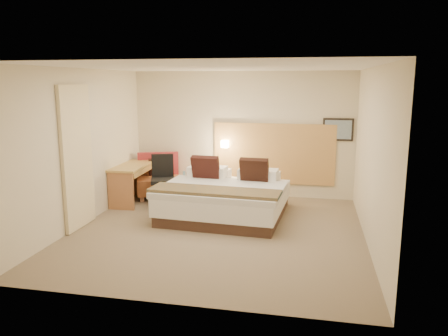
% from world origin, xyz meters
% --- Properties ---
extents(floor, '(4.80, 5.00, 0.02)m').
position_xyz_m(floor, '(0.00, 0.00, -0.01)').
color(floor, '#796751').
rests_on(floor, ground).
extents(ceiling, '(4.80, 5.00, 0.02)m').
position_xyz_m(ceiling, '(0.00, 0.00, 2.71)').
color(ceiling, white).
rests_on(ceiling, floor).
extents(wall_back, '(4.80, 0.02, 2.70)m').
position_xyz_m(wall_back, '(0.00, 2.51, 1.35)').
color(wall_back, beige).
rests_on(wall_back, floor).
extents(wall_front, '(4.80, 0.02, 2.70)m').
position_xyz_m(wall_front, '(0.00, -2.51, 1.35)').
color(wall_front, beige).
rests_on(wall_front, floor).
extents(wall_left, '(0.02, 5.00, 2.70)m').
position_xyz_m(wall_left, '(-2.41, 0.00, 1.35)').
color(wall_left, beige).
rests_on(wall_left, floor).
extents(wall_right, '(0.02, 5.00, 2.70)m').
position_xyz_m(wall_right, '(2.41, 0.00, 1.35)').
color(wall_right, beige).
rests_on(wall_right, floor).
extents(headboard_panel, '(2.60, 0.04, 1.30)m').
position_xyz_m(headboard_panel, '(0.70, 2.47, 0.95)').
color(headboard_panel, tan).
rests_on(headboard_panel, wall_back).
extents(art_frame, '(0.62, 0.03, 0.47)m').
position_xyz_m(art_frame, '(2.02, 2.48, 1.50)').
color(art_frame, black).
rests_on(art_frame, wall_back).
extents(art_canvas, '(0.54, 0.01, 0.39)m').
position_xyz_m(art_canvas, '(2.02, 2.46, 1.50)').
color(art_canvas, gray).
rests_on(art_canvas, wall_back).
extents(lamp_arm, '(0.02, 0.12, 0.02)m').
position_xyz_m(lamp_arm, '(-0.35, 2.42, 1.15)').
color(lamp_arm, white).
rests_on(lamp_arm, wall_back).
extents(lamp_shade, '(0.15, 0.15, 0.15)m').
position_xyz_m(lamp_shade, '(-0.35, 2.36, 1.15)').
color(lamp_shade, '#FFEDC6').
rests_on(lamp_shade, wall_back).
extents(curtain, '(0.06, 0.90, 2.42)m').
position_xyz_m(curtain, '(-2.36, -0.25, 1.22)').
color(curtain, beige).
rests_on(curtain, wall_left).
extents(bottle_a, '(0.06, 0.06, 0.18)m').
position_xyz_m(bottle_a, '(-1.01, 1.47, 0.60)').
color(bottle_a, '#87BDD1').
rests_on(bottle_a, side_table).
extents(menu_folder, '(0.12, 0.05, 0.20)m').
position_xyz_m(menu_folder, '(-0.87, 1.37, 0.61)').
color(menu_folder, '#381817').
rests_on(menu_folder, side_table).
extents(bed, '(2.33, 2.28, 1.08)m').
position_xyz_m(bed, '(-0.04, 0.92, 0.35)').
color(bed, '#3E281F').
rests_on(bed, floor).
extents(lounge_chair, '(1.11, 1.04, 0.94)m').
position_xyz_m(lounge_chair, '(-1.74, 1.97, 0.37)').
color(lounge_chair, '#A96F4F').
rests_on(lounge_chair, floor).
extents(side_table, '(0.48, 0.48, 0.51)m').
position_xyz_m(side_table, '(-0.95, 1.42, 0.29)').
color(side_table, silver).
rests_on(side_table, floor).
extents(desk, '(0.61, 1.28, 0.79)m').
position_xyz_m(desk, '(-2.11, 1.44, 0.62)').
color(desk, tan).
rests_on(desk, floor).
extents(desk_chair, '(0.73, 0.73, 1.02)m').
position_xyz_m(desk_chair, '(-1.42, 1.35, 0.42)').
color(desk_chair, black).
rests_on(desk_chair, floor).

